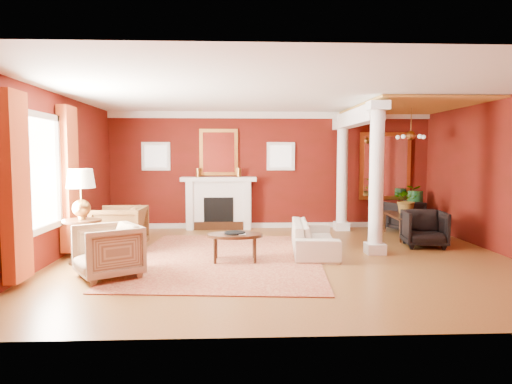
{
  "coord_description": "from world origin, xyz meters",
  "views": [
    {
      "loc": [
        -0.87,
        -7.93,
        1.82
      ],
      "look_at": [
        -0.5,
        0.42,
        1.15
      ],
      "focal_mm": 32.0,
      "sensor_mm": 36.0,
      "label": 1
    }
  ],
  "objects_px": {
    "coffee_table": "(235,236)",
    "dining_table": "(409,219)",
    "armchair_stripe": "(108,249)",
    "sofa": "(314,232)",
    "armchair_leopard": "(119,226)",
    "side_table": "(81,199)"
  },
  "relations": [
    {
      "from": "coffee_table",
      "to": "dining_table",
      "type": "distance_m",
      "value": 4.45
    },
    {
      "from": "armchair_stripe",
      "to": "dining_table",
      "type": "height_order",
      "value": "armchair_stripe"
    },
    {
      "from": "sofa",
      "to": "armchair_leopard",
      "type": "bearing_deg",
      "value": 90.03
    },
    {
      "from": "armchair_leopard",
      "to": "dining_table",
      "type": "xyz_separation_m",
      "value": [
        6.09,
        1.16,
        -0.06
      ]
    },
    {
      "from": "sofa",
      "to": "dining_table",
      "type": "relative_size",
      "value": 1.36
    },
    {
      "from": "coffee_table",
      "to": "armchair_leopard",
      "type": "bearing_deg",
      "value": 154.93
    },
    {
      "from": "sofa",
      "to": "side_table",
      "type": "relative_size",
      "value": 1.25
    },
    {
      "from": "armchair_leopard",
      "to": "coffee_table",
      "type": "xyz_separation_m",
      "value": [
        2.22,
        -1.04,
        -0.03
      ]
    },
    {
      "from": "coffee_table",
      "to": "side_table",
      "type": "relative_size",
      "value": 0.6
    },
    {
      "from": "armchair_stripe",
      "to": "coffee_table",
      "type": "xyz_separation_m",
      "value": [
        1.89,
        0.95,
        -0.0
      ]
    },
    {
      "from": "coffee_table",
      "to": "armchair_stripe",
      "type": "bearing_deg",
      "value": -153.37
    },
    {
      "from": "sofa",
      "to": "coffee_table",
      "type": "xyz_separation_m",
      "value": [
        -1.48,
        -0.69,
        0.05
      ]
    },
    {
      "from": "armchair_stripe",
      "to": "coffee_table",
      "type": "bearing_deg",
      "value": 84.37
    },
    {
      "from": "armchair_stripe",
      "to": "dining_table",
      "type": "relative_size",
      "value": 0.6
    },
    {
      "from": "sofa",
      "to": "side_table",
      "type": "distance_m",
      "value": 4.18
    },
    {
      "from": "coffee_table",
      "to": "sofa",
      "type": "bearing_deg",
      "value": 24.82
    },
    {
      "from": "armchair_stripe",
      "to": "side_table",
      "type": "distance_m",
      "value": 1.35
    },
    {
      "from": "armchair_leopard",
      "to": "side_table",
      "type": "distance_m",
      "value": 1.25
    },
    {
      "from": "coffee_table",
      "to": "dining_table",
      "type": "relative_size",
      "value": 0.65
    },
    {
      "from": "armchair_stripe",
      "to": "dining_table",
      "type": "xyz_separation_m",
      "value": [
        5.76,
        3.15,
        -0.03
      ]
    },
    {
      "from": "sofa",
      "to": "dining_table",
      "type": "distance_m",
      "value": 2.83
    },
    {
      "from": "side_table",
      "to": "dining_table",
      "type": "distance_m",
      "value": 6.84
    }
  ]
}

